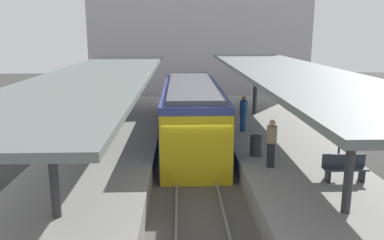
# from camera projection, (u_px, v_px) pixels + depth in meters

# --- Properties ---
(ground_plane) EXTENTS (80.00, 80.00, 0.00)m
(ground_plane) POSITION_uv_depth(u_px,v_px,m) (195.00, 180.00, 15.08)
(ground_plane) COLOR #383835
(platform_left) EXTENTS (4.40, 28.00, 1.00)m
(platform_left) POSITION_uv_depth(u_px,v_px,m) (97.00, 169.00, 14.84)
(platform_left) COLOR gray
(platform_left) RESTS_ON ground_plane
(platform_right) EXTENTS (4.40, 28.00, 1.00)m
(platform_right) POSITION_uv_depth(u_px,v_px,m) (291.00, 167.00, 15.09)
(platform_right) COLOR gray
(platform_right) RESTS_ON ground_plane
(track_ballast) EXTENTS (3.20, 28.00, 0.20)m
(track_ballast) POSITION_uv_depth(u_px,v_px,m) (195.00, 177.00, 15.06)
(track_ballast) COLOR #59544C
(track_ballast) RESTS_ON ground_plane
(rail_near_side) EXTENTS (0.08, 28.00, 0.14)m
(rail_near_side) POSITION_uv_depth(u_px,v_px,m) (177.00, 173.00, 15.00)
(rail_near_side) COLOR slate
(rail_near_side) RESTS_ON track_ballast
(rail_far_side) EXTENTS (0.08, 28.00, 0.14)m
(rail_far_side) POSITION_uv_depth(u_px,v_px,m) (213.00, 173.00, 15.04)
(rail_far_side) COLOR slate
(rail_far_side) RESTS_ON track_ballast
(commuter_train) EXTENTS (2.78, 10.34, 3.10)m
(commuter_train) POSITION_uv_depth(u_px,v_px,m) (192.00, 115.00, 18.62)
(commuter_train) COLOR #38428C
(commuter_train) RESTS_ON track_ballast
(canopy_left) EXTENTS (4.18, 21.00, 3.08)m
(canopy_left) POSITION_uv_depth(u_px,v_px,m) (100.00, 76.00, 15.43)
(canopy_left) COLOR #333335
(canopy_left) RESTS_ON platform_left
(canopy_right) EXTENTS (4.18, 21.00, 3.22)m
(canopy_right) POSITION_uv_depth(u_px,v_px,m) (287.00, 72.00, 15.65)
(canopy_right) COLOR #333335
(canopy_right) RESTS_ON platform_right
(platform_bench) EXTENTS (1.40, 0.41, 0.86)m
(platform_bench) POSITION_uv_depth(u_px,v_px,m) (345.00, 167.00, 12.25)
(platform_bench) COLOR black
(platform_bench) RESTS_ON platform_right
(platform_sign) EXTENTS (0.90, 0.08, 2.21)m
(platform_sign) POSITION_uv_depth(u_px,v_px,m) (342.00, 118.00, 13.89)
(platform_sign) COLOR #262628
(platform_sign) RESTS_ON platform_right
(litter_bin) EXTENTS (0.44, 0.44, 0.80)m
(litter_bin) POSITION_uv_depth(u_px,v_px,m) (256.00, 146.00, 14.77)
(litter_bin) COLOR #2D2D30
(litter_bin) RESTS_ON platform_right
(passenger_near_bench) EXTENTS (0.36, 0.36, 1.71)m
(passenger_near_bench) POSITION_uv_depth(u_px,v_px,m) (271.00, 143.00, 13.44)
(passenger_near_bench) COLOR #232328
(passenger_near_bench) RESTS_ON platform_right
(passenger_mid_platform) EXTENTS (0.36, 0.36, 1.71)m
(passenger_mid_platform) POSITION_uv_depth(u_px,v_px,m) (243.00, 113.00, 18.34)
(passenger_mid_platform) COLOR navy
(passenger_mid_platform) RESTS_ON platform_right
(station_building_backdrop) EXTENTS (18.00, 6.00, 11.00)m
(station_building_backdrop) POSITION_uv_depth(u_px,v_px,m) (199.00, 34.00, 33.36)
(station_building_backdrop) COLOR #B7B2B7
(station_building_backdrop) RESTS_ON ground_plane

